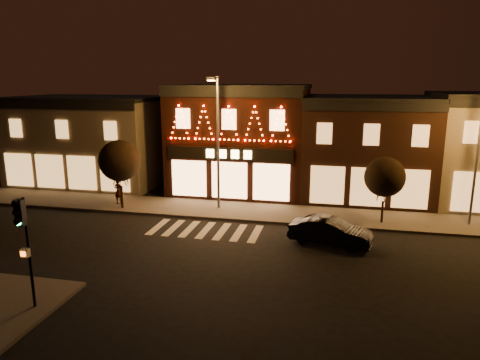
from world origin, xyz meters
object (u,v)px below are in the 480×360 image
(streetlamp_mid, at_px, (217,133))
(dark_sedan, at_px, (330,232))
(traffic_signal_near, at_px, (24,232))
(pedestrian, at_px, (119,191))

(streetlamp_mid, distance_m, dark_sedan, 10.03)
(streetlamp_mid, bearing_deg, traffic_signal_near, -100.34)
(streetlamp_mid, xyz_separation_m, dark_sedan, (7.55, -4.77, -4.57))
(traffic_signal_near, height_order, dark_sedan, traffic_signal_near)
(pedestrian, bearing_deg, dark_sedan, 167.04)
(dark_sedan, bearing_deg, pedestrian, 85.37)
(traffic_signal_near, relative_size, dark_sedan, 0.99)
(traffic_signal_near, bearing_deg, pedestrian, 100.22)
(traffic_signal_near, bearing_deg, dark_sedan, 37.04)
(traffic_signal_near, relative_size, pedestrian, 2.45)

